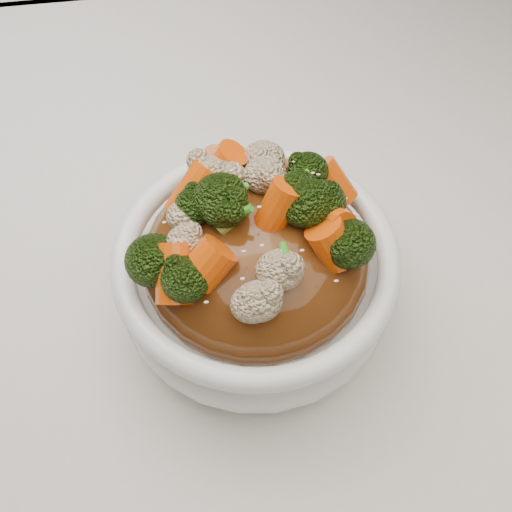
{
  "coord_description": "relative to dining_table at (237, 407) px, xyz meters",
  "views": [
    {
      "loc": [
        -0.01,
        -0.29,
        1.17
      ],
      "look_at": [
        0.02,
        -0.05,
        0.82
      ],
      "focal_mm": 42.0,
      "sensor_mm": 36.0,
      "label": 1
    }
  ],
  "objects": [
    {
      "name": "dining_table",
      "position": [
        0.0,
        0.0,
        0.0
      ],
      "size": [
        1.2,
        0.8,
        0.75
      ],
      "primitive_type": "cube",
      "color": "brown",
      "rests_on": "floor"
    },
    {
      "name": "scallions",
      "position": [
        0.02,
        -0.05,
        0.5
      ],
      "size": [
        0.16,
        0.16,
        0.02
      ],
      "primitive_type": null,
      "rotation": [
        0.0,
        0.0,
        -0.4
      ],
      "color": "green",
      "rests_on": "sauce_base"
    },
    {
      "name": "bowl",
      "position": [
        0.02,
        -0.05,
        0.42
      ],
      "size": [
        0.27,
        0.27,
        0.08
      ],
      "primitive_type": null,
      "rotation": [
        0.0,
        0.0,
        -0.4
      ],
      "color": "white",
      "rests_on": "tablecloth"
    },
    {
      "name": "broccoli",
      "position": [
        0.02,
        -0.05,
        0.5
      ],
      "size": [
        0.21,
        0.21,
        0.04
      ],
      "primitive_type": null,
      "rotation": [
        0.0,
        0.0,
        -0.4
      ],
      "color": "black",
      "rests_on": "sauce_base"
    },
    {
      "name": "sesame_seeds",
      "position": [
        0.02,
        -0.05,
        0.5
      ],
      "size": [
        0.19,
        0.19,
        0.01
      ],
      "primitive_type": null,
      "rotation": [
        0.0,
        0.0,
        -0.4
      ],
      "color": "beige",
      "rests_on": "sauce_base"
    },
    {
      "name": "tablecloth",
      "position": [
        0.0,
        0.0,
        0.35
      ],
      "size": [
        1.2,
        0.8,
        0.04
      ],
      "primitive_type": "cube",
      "color": "silver",
      "rests_on": "dining_table"
    },
    {
      "name": "floor",
      "position": [
        0.0,
        0.0,
        -0.38
      ],
      "size": [
        3.0,
        3.0,
        0.0
      ],
      "primitive_type": "plane",
      "color": "brown",
      "rests_on": "ground"
    },
    {
      "name": "cauliflower",
      "position": [
        0.02,
        -0.05,
        0.5
      ],
      "size": [
        0.21,
        0.21,
        0.03
      ],
      "primitive_type": null,
      "rotation": [
        0.0,
        0.0,
        -0.4
      ],
      "color": "beige",
      "rests_on": "sauce_base"
    },
    {
      "name": "sauce_base",
      "position": [
        0.02,
        -0.05,
        0.44
      ],
      "size": [
        0.21,
        0.21,
        0.09
      ],
      "primitive_type": "ellipsoid",
      "rotation": [
        0.0,
        0.0,
        -0.4
      ],
      "color": "#552A0E",
      "rests_on": "bowl"
    },
    {
      "name": "carrots",
      "position": [
        0.02,
        -0.05,
        0.5
      ],
      "size": [
        0.21,
        0.21,
        0.05
      ],
      "primitive_type": null,
      "rotation": [
        0.0,
        0.0,
        -0.4
      ],
      "color": "#DF4D07",
      "rests_on": "sauce_base"
    }
  ]
}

